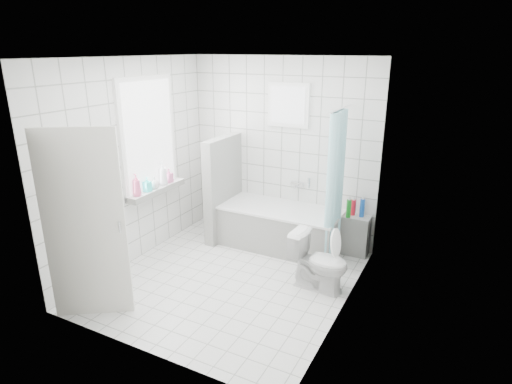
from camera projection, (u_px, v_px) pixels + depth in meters
The scene contains 19 objects.
ground at pixel (230, 279), 5.25m from camera, with size 3.00×3.00×0.00m, color white.
ceiling at pixel (225, 57), 4.41m from camera, with size 3.00×3.00×0.00m, color white.
wall_back at pixel (281, 151), 6.09m from camera, with size 2.80×0.02×2.60m, color white.
wall_front at pixel (136, 224), 3.57m from camera, with size 2.80×0.02×2.60m, color white.
wall_left at pixel (133, 163), 5.44m from camera, with size 0.02×3.00×2.60m, color white.
wall_right at pixel (349, 196), 4.22m from camera, with size 0.02×3.00×2.60m, color white.
window_left at pixel (150, 136), 5.57m from camera, with size 0.01×0.90×1.40m, color white.
window_back at pixel (288, 105), 5.80m from camera, with size 0.50×0.01×0.50m, color white.
window_sill at pixel (157, 190), 5.79m from camera, with size 0.18×1.02×0.08m, color white.
door at pixel (85, 227), 4.26m from camera, with size 0.04×0.80×2.00m, color silver.
bathtub at pixel (281, 227), 6.03m from camera, with size 1.67×0.77×0.58m.
partition_wall at pixel (223, 188), 6.23m from camera, with size 0.15×0.85×1.50m, color white.
tiled_ledge at pixel (354, 235), 5.82m from camera, with size 0.40×0.24×0.55m, color white.
toilet at pixel (319, 262), 4.95m from camera, with size 0.38×0.67×0.68m, color white.
curtain_rod at pixel (341, 109), 5.12m from camera, with size 0.02×0.02×0.80m, color silver.
shower_curtain at pixel (334, 183), 5.30m from camera, with size 0.14×0.48×1.78m, color #42B6C2, non-canonical shape.
tub_faucet at pixel (297, 184), 6.09m from camera, with size 0.18×0.06×0.06m, color silver.
sill_bottles at pixel (154, 179), 5.70m from camera, with size 0.19×0.77×0.33m.
ledge_bottles at pixel (355, 208), 5.69m from camera, with size 0.22×0.18×0.25m.
Camera 1 is at (2.40, -3.97, 2.70)m, focal length 30.00 mm.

